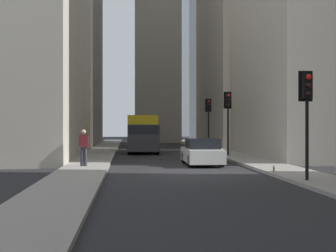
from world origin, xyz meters
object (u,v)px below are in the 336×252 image
delivery_truck (142,134)px  traffic_light_foreground (307,100)px  sedan_white (202,152)px  discarded_bottle (274,169)px  traffic_light_midblock (228,108)px  traffic_light_far_junction (209,112)px  pedestrian (84,146)px

delivery_truck → traffic_light_foreground: size_ratio=1.65×
delivery_truck → sedan_white: 12.00m
delivery_truck → sedan_white: (-11.64, -2.80, -0.80)m
sedan_white → discarded_bottle: size_ratio=15.93×
traffic_light_midblock → discarded_bottle: (-11.17, 0.35, -2.94)m
delivery_truck → traffic_light_midblock: traffic_light_midblock is taller
sedan_white → traffic_light_far_junction: size_ratio=1.03×
sedan_white → pedestrian: size_ratio=2.45×
sedan_white → traffic_light_foreground: 9.16m
traffic_light_midblock → traffic_light_far_junction: (8.62, -0.15, 0.02)m
traffic_light_far_junction → delivery_truck: bearing=117.1°
traffic_light_foreground → traffic_light_midblock: bearing=-0.4°
delivery_truck → pedestrian: delivery_truck is taller
traffic_light_midblock → pedestrian: size_ratio=2.37×
traffic_light_midblock → discarded_bottle: bearing=178.2°
delivery_truck → pedestrian: (-13.41, 3.20, -0.36)m
traffic_light_foreground → pedestrian: traffic_light_foreground is taller
sedan_white → traffic_light_midblock: size_ratio=1.04×
traffic_light_foreground → traffic_light_far_junction: size_ratio=0.94×
discarded_bottle → delivery_truck: bearing=16.6°
delivery_truck → discarded_bottle: 17.73m
traffic_light_midblock → traffic_light_far_junction: size_ratio=0.99×
sedan_white → traffic_light_midblock: (5.86, -2.61, 2.52)m
delivery_truck → traffic_light_foreground: 20.88m
traffic_light_midblock → traffic_light_far_junction: 8.63m
traffic_light_foreground → discarded_bottle: 4.22m
sedan_white → traffic_light_foreground: traffic_light_foreground is taller
traffic_light_foreground → discarded_bottle: size_ratio=14.50×
sedan_white → traffic_light_foreground: (-8.49, -2.49, 2.35)m
traffic_light_midblock → sedan_white: bearing=156.0°
sedan_white → pedestrian: 6.27m
pedestrian → sedan_white: bearing=-73.6°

